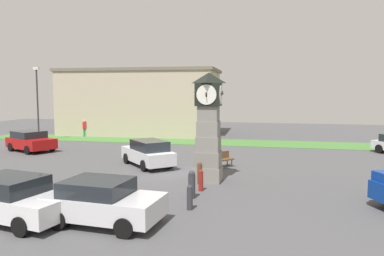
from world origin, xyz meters
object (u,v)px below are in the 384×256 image
Objects in this scene: car_by_building at (103,201)px; car_near_tower at (13,199)px; bollard_near_tower at (200,173)px; car_far_lot at (148,153)px; bollard_mid_row at (201,180)px; pedestrian_crossing_lot at (85,127)px; car_silver_hatch at (31,141)px; bench at (220,159)px; street_lamp_near_road at (37,99)px; bollard_end_row at (190,197)px; bollard_far_row at (192,184)px; clock_tower at (208,128)px.

car_near_tower is at bearing -172.52° from car_by_building.
bollard_near_tower is at bearing 70.94° from car_by_building.
bollard_mid_row is at bearing -49.22° from car_far_lot.
bollard_near_tower is at bearing -47.45° from pedestrian_crossing_lot.
car_near_tower is 3.18m from car_by_building.
car_far_lot is at bearing -48.96° from pedestrian_crossing_lot.
bench is (14.74, -2.90, -0.25)m from car_silver_hatch.
pedestrian_crossing_lot is 0.26× the size of street_lamp_near_road.
car_far_lot is (-3.86, 3.56, 0.26)m from bollard_near_tower.
car_by_building is 0.93× the size of car_far_lot.
bollard_near_tower is 5.26m from car_far_lot.
street_lamp_near_road is at bearing 118.69° from car_silver_hatch.
car_silver_hatch is (-14.73, 11.06, 0.29)m from bollard_end_row.
bollard_near_tower is at bearing -34.94° from street_lamp_near_road.
bollard_far_row reaches higher than bollard_mid_row.
car_by_building is (-2.52, -2.09, 0.29)m from bollard_end_row.
bollard_near_tower is 0.69× the size of bench.
car_far_lot is at bearing 100.30° from car_by_building.
bench is (0.12, 5.42, 0.03)m from bollard_mid_row.
street_lamp_near_road is (-17.35, 7.67, 3.27)m from bench.
bollard_far_row is at bearing 58.01° from car_by_building.
bollard_mid_row is at bearing -76.54° from bollard_near_tower.
clock_tower is at bearing -35.29° from car_far_lot.
clock_tower is 1.19× the size of car_near_tower.
car_far_lot is at bearing 82.11° from car_near_tower.
car_near_tower is at bearing -118.02° from bench.
bollard_mid_row is 7.65m from car_near_tower.
bollard_far_row is 0.27× the size of car_far_lot.
bollard_near_tower is 0.25× the size of car_far_lot.
bollard_far_row is 0.75× the size of bench.
bench is at bearing 61.98° from car_near_tower.
bollard_far_row is at bearing -51.22° from pedestrian_crossing_lot.
bollard_mid_row is 0.15× the size of street_lamp_near_road.
car_far_lot is 4.33m from bench.
bollard_far_row is 0.26× the size of car_near_tower.
bollard_near_tower is 0.24× the size of car_near_tower.
bollard_end_row is at bearing -42.39° from street_lamp_near_road.
bollard_near_tower is 4.03m from bollard_end_row.
car_far_lot is (-4.01, 6.04, 0.21)m from bollard_far_row.
car_far_lot is (-4.27, 7.57, 0.32)m from bollard_end_row.
bench is at bearing 7.91° from car_far_lot.
bollard_far_row is at bearing 36.68° from car_near_tower.
street_lamp_near_road is (-11.67, 18.33, 3.01)m from car_near_tower.
car_by_building is (-2.41, -4.83, 0.28)m from bollard_mid_row.
bollard_near_tower is at bearing 93.53° from bollard_far_row.
bollard_near_tower is at bearing -42.69° from car_far_lot.
car_near_tower is at bearing -128.07° from clock_tower.
bollard_end_row is 0.21× the size of car_near_tower.
car_by_building is at bearing -103.84° from bench.
street_lamp_near_road reaches higher than clock_tower.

